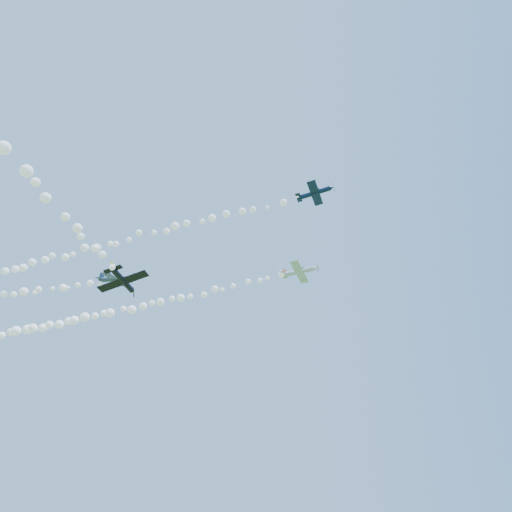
# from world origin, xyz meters

# --- Properties ---
(plane_white) EXTENTS (7.46, 7.90, 2.19)m
(plane_white) POSITION_xyz_m (10.04, 5.86, 48.11)
(plane_white) COLOR silver
(smoke_trail_white) EXTENTS (70.16, 19.95, 3.12)m
(smoke_trail_white) POSITION_xyz_m (-27.15, 15.36, 47.80)
(smoke_trail_white) COLOR white
(plane_navy) EXTENTS (6.48, 6.82, 1.91)m
(plane_navy) POSITION_xyz_m (13.24, -11.91, 50.86)
(plane_navy) COLOR #0B1733
(smoke_trail_navy) EXTENTS (81.65, 20.46, 2.59)m
(smoke_trail_navy) POSITION_xyz_m (-29.44, -2.17, 50.64)
(smoke_trail_navy) COLOR white
(plane_grey) EXTENTS (7.31, 7.52, 2.85)m
(plane_grey) POSITION_xyz_m (-23.39, 0.49, 45.34)
(plane_grey) COLOR #343F4C
(plane_black) EXTENTS (6.80, 6.58, 2.09)m
(plane_black) POSITION_xyz_m (-13.77, -15.59, 33.71)
(plane_black) COLOR black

